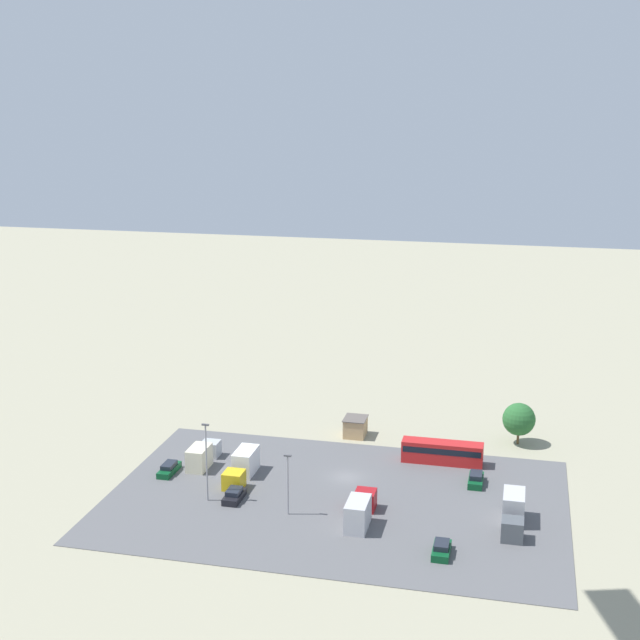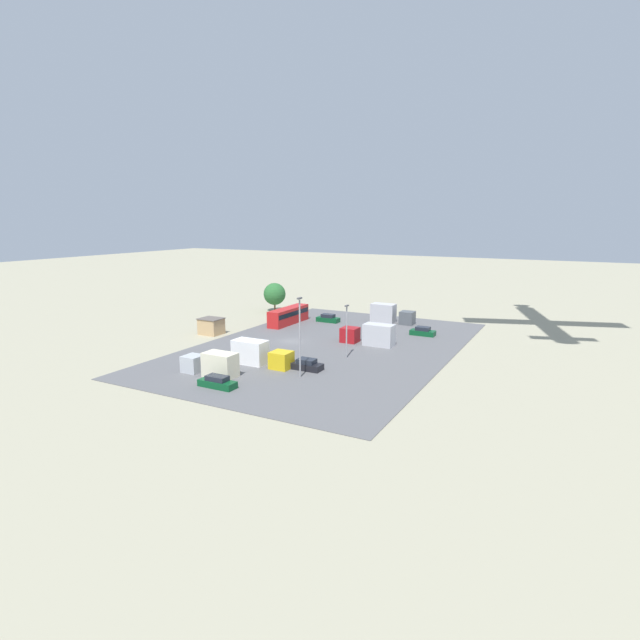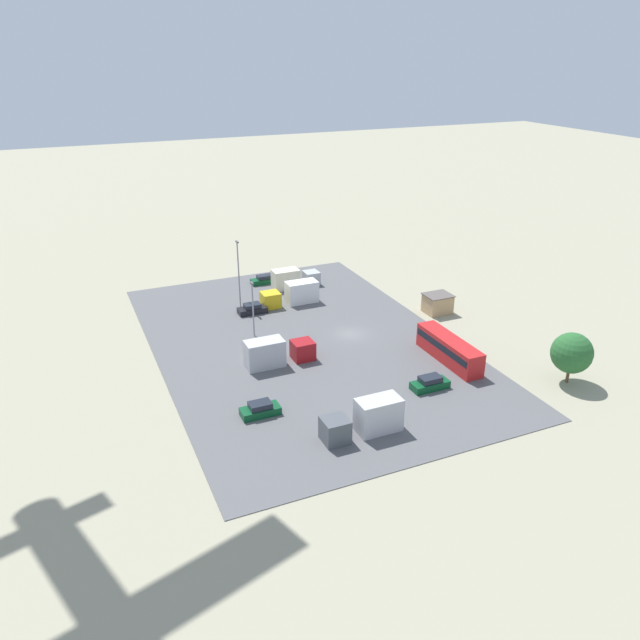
% 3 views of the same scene
% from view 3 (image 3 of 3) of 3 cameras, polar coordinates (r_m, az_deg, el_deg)
% --- Properties ---
extents(ground_plane, '(400.00, 400.00, 0.00)m').
position_cam_3_polar(ground_plane, '(85.10, 2.82, -1.34)').
color(ground_plane, gray).
extents(parking_lot_surface, '(57.15, 37.51, 0.08)m').
position_cam_3_polar(parking_lot_surface, '(82.47, -1.55, -2.14)').
color(parking_lot_surface, '#565659').
rests_on(parking_lot_surface, ground).
extents(shed_building, '(3.34, 3.90, 2.84)m').
position_cam_3_polar(shed_building, '(93.08, 10.69, 1.49)').
color(shed_building, tan).
rests_on(shed_building, ground).
extents(bus, '(11.12, 2.52, 3.06)m').
position_cam_3_polar(bus, '(78.88, 11.72, -2.57)').
color(bus, red).
rests_on(bus, ground).
extents(parked_car_0, '(1.86, 4.45, 1.54)m').
position_cam_3_polar(parked_car_0, '(72.67, 10.02, -5.74)').
color(parked_car_0, '#0C4723').
rests_on(parked_car_0, ground).
extents(parked_car_1, '(1.97, 4.24, 1.47)m').
position_cam_3_polar(parked_car_1, '(91.94, -6.20, 1.00)').
color(parked_car_1, black).
rests_on(parked_car_1, ground).
extents(parked_car_2, '(1.73, 4.76, 1.42)m').
position_cam_3_polar(parked_car_2, '(103.53, -5.03, 3.69)').
color(parked_car_2, '#0C4723').
rests_on(parked_car_2, ground).
extents(parked_car_3, '(1.91, 4.21, 1.49)m').
position_cam_3_polar(parked_car_3, '(67.12, -5.48, -8.16)').
color(parked_car_3, '#0C4723').
rests_on(parked_car_3, ground).
extents(parked_truck_0, '(2.52, 8.41, 3.56)m').
position_cam_3_polar(parked_truck_0, '(63.61, 4.27, -9.01)').
color(parked_truck_0, '#4C5156').
rests_on(parked_truck_0, ground).
extents(parked_truck_1, '(2.46, 7.80, 3.08)m').
position_cam_3_polar(parked_truck_1, '(101.34, -2.49, 3.80)').
color(parked_truck_1, '#ADB2B7').
rests_on(parked_truck_1, ground).
extents(parked_truck_2, '(2.51, 8.68, 3.42)m').
position_cam_3_polar(parked_truck_2, '(76.63, -4.08, -2.99)').
color(parked_truck_2, maroon).
rests_on(parked_truck_2, ground).
extents(parked_truck_3, '(2.54, 8.75, 3.28)m').
position_cam_3_polar(parked_truck_3, '(94.68, -2.48, 2.39)').
color(parked_truck_3, gold).
rests_on(parked_truck_3, ground).
extents(tree_near_shed, '(4.76, 4.76, 6.20)m').
position_cam_3_polar(tree_near_shed, '(77.17, 22.03, -2.81)').
color(tree_near_shed, brown).
rests_on(tree_near_shed, ground).
extents(light_pole_lot_centre, '(0.90, 0.28, 10.18)m').
position_cam_3_polar(light_pole_lot_centre, '(92.84, -7.45, 4.41)').
color(light_pole_lot_centre, gray).
rests_on(light_pole_lot_centre, ground).
extents(light_pole_lot_edge, '(0.90, 0.28, 7.71)m').
position_cam_3_polar(light_pole_lot_edge, '(83.20, -6.15, 1.23)').
color(light_pole_lot_edge, gray).
rests_on(light_pole_lot_edge, ground).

